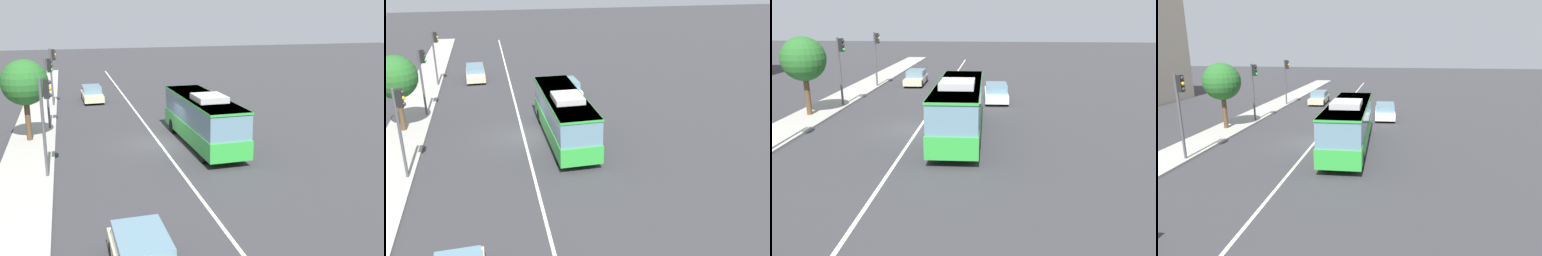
# 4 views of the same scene
# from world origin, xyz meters

# --- Properties ---
(ground_plane) EXTENTS (160.00, 160.00, 0.00)m
(ground_plane) POSITION_xyz_m (0.00, 0.00, 0.00)
(ground_plane) COLOR #333335
(sidewalk_kerb) EXTENTS (80.00, 2.91, 0.14)m
(sidewalk_kerb) POSITION_xyz_m (0.00, 7.98, 0.07)
(sidewalk_kerb) COLOR #9E9B93
(sidewalk_kerb) RESTS_ON ground_plane
(lane_centre_line) EXTENTS (76.00, 0.16, 0.01)m
(lane_centre_line) POSITION_xyz_m (0.00, 0.00, 0.01)
(lane_centre_line) COLOR silver
(lane_centre_line) RESTS_ON ground_plane
(transit_bus) EXTENTS (10.05, 2.69, 3.46)m
(transit_bus) POSITION_xyz_m (-1.12, -2.64, 1.81)
(transit_bus) COLOR green
(transit_bus) RESTS_ON ground_plane
(sedan_beige) EXTENTS (4.56, 1.95, 1.46)m
(sedan_beige) POSITION_xyz_m (15.60, 3.27, 0.72)
(sedan_beige) COLOR #C6B793
(sedan_beige) RESTS_ON ground_plane
(sedan_white) EXTENTS (4.57, 1.98, 1.46)m
(sedan_white) POSITION_xyz_m (8.47, -4.76, 0.72)
(sedan_white) COLOR white
(sedan_white) RESTS_ON ground_plane
(traffic_light_near_corner) EXTENTS (0.33, 0.62, 5.20)m
(traffic_light_near_corner) POSITION_xyz_m (-4.67, 6.68, 3.56)
(traffic_light_near_corner) COLOR #47474C
(traffic_light_near_corner) RESTS_ON ground_plane
(traffic_light_mid_block) EXTENTS (0.33, 0.62, 5.20)m
(traffic_light_mid_block) POSITION_xyz_m (13.98, 6.65, 3.56)
(traffic_light_mid_block) COLOR #47474C
(traffic_light_mid_block) RESTS_ON ground_plane
(traffic_light_far_corner) EXTENTS (0.33, 0.62, 5.20)m
(traffic_light_far_corner) POSITION_xyz_m (5.59, 6.79, 3.56)
(traffic_light_far_corner) COLOR #47474C
(traffic_light_far_corner) RESTS_ON ground_plane
(street_tree_kerbside_left) EXTENTS (2.95, 2.95, 5.43)m
(street_tree_kerbside_left) POSITION_xyz_m (2.61, 8.14, 3.92)
(street_tree_kerbside_left) COLOR #4C3823
(street_tree_kerbside_left) RESTS_ON ground_plane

